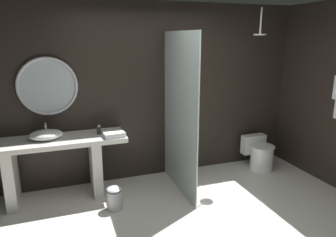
{
  "coord_description": "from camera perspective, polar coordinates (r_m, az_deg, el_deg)",
  "views": [
    {
      "loc": [
        -1.34,
        -2.56,
        2.1
      ],
      "look_at": [
        -0.13,
        0.87,
        1.16
      ],
      "focal_mm": 33.49,
      "sensor_mm": 36.0,
      "label": 1
    }
  ],
  "objects": [
    {
      "name": "back_wall_panel",
      "position": [
        4.73,
        -2.69,
        4.81
      ],
      "size": [
        4.8,
        0.1,
        2.6
      ],
      "primitive_type": "cube",
      "color": "black",
      "rests_on": "ground_plane"
    },
    {
      "name": "side_wall_right",
      "position": [
        5.03,
        28.23,
        3.68
      ],
      "size": [
        0.1,
        2.47,
        2.6
      ],
      "primitive_type": "cube",
      "color": "black",
      "rests_on": "ground_plane"
    },
    {
      "name": "vanity_counter",
      "position": [
        4.38,
        -20.03,
        -6.95
      ],
      "size": [
        1.86,
        0.58,
        0.83
      ],
      "color": "silver",
      "rests_on": "ground_plane"
    },
    {
      "name": "vessel_sink",
      "position": [
        4.3,
        -21.33,
        -2.76
      ],
      "size": [
        0.42,
        0.34,
        0.18
      ],
      "color": "white",
      "rests_on": "vanity_counter"
    },
    {
      "name": "soap_dispenser",
      "position": [
        4.32,
        -12.43,
        -2.08
      ],
      "size": [
        0.06,
        0.06,
        0.13
      ],
      "color": "#282D28",
      "rests_on": "vanity_counter"
    },
    {
      "name": "round_wall_mirror",
      "position": [
        4.42,
        -21.07,
        5.47
      ],
      "size": [
        0.77,
        0.04,
        0.77
      ],
      "color": "silver"
    },
    {
      "name": "shower_glass_panel",
      "position": [
        4.23,
        2.14,
        0.74
      ],
      "size": [
        0.02,
        1.19,
        2.18
      ],
      "primitive_type": "cube",
      "color": "silver",
      "rests_on": "ground_plane"
    },
    {
      "name": "rain_shower_head",
      "position": [
        4.74,
        16.43,
        14.99
      ],
      "size": [
        0.18,
        0.18,
        0.37
      ],
      "color": "silver"
    },
    {
      "name": "toilet",
      "position": [
        5.38,
        16.34,
        -6.19
      ],
      "size": [
        0.41,
        0.53,
        0.51
      ],
      "color": "white",
      "rests_on": "ground_plane"
    },
    {
      "name": "waste_bin",
      "position": [
        4.1,
        -9.69,
        -14.05
      ],
      "size": [
        0.19,
        0.19,
        0.3
      ],
      "color": "silver",
      "rests_on": "ground_plane"
    },
    {
      "name": "folded_hand_towel",
      "position": [
        4.15,
        -9.72,
        -2.94
      ],
      "size": [
        0.28,
        0.18,
        0.06
      ],
      "primitive_type": "cube",
      "rotation": [
        0.0,
        0.0,
        0.1
      ],
      "color": "white",
      "rests_on": "vanity_counter"
    }
  ]
}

